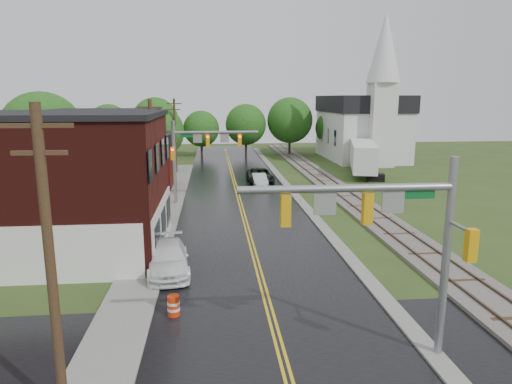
{
  "coord_description": "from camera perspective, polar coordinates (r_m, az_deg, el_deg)",
  "views": [
    {
      "loc": [
        -2.35,
        -12.21,
        9.1
      ],
      "look_at": [
        0.24,
        14.67,
        3.5
      ],
      "focal_mm": 32.0,
      "sensor_mm": 36.0,
      "label": 1
    }
  ],
  "objects": [
    {
      "name": "suv_dark",
      "position": [
        49.47,
        0.5,
        2.03
      ],
      "size": [
        2.74,
        5.68,
        1.56
      ],
      "primitive_type": "imported",
      "rotation": [
        0.0,
        0.0,
        0.03
      ],
      "color": "black",
      "rests_on": "ground"
    },
    {
      "name": "darkred_building",
      "position": [
        48.32,
        -14.57,
        3.13
      ],
      "size": [
        7.0,
        6.0,
        4.4
      ],
      "primitive_type": "cube",
      "color": "#3F0F0C",
      "rests_on": "ground"
    },
    {
      "name": "traffic_signal_near",
      "position": [
        15.91,
        16.23,
        -3.81
      ],
      "size": [
        7.34,
        0.3,
        7.2
      ],
      "color": "gray",
      "rests_on": "ground"
    },
    {
      "name": "sedan_silver",
      "position": [
        47.49,
        0.4,
        1.49
      ],
      "size": [
        1.54,
        4.12,
        1.35
      ],
      "primitive_type": "imported",
      "rotation": [
        0.0,
        0.0,
        0.03
      ],
      "color": "#BCBDC1",
      "rests_on": "ground"
    },
    {
      "name": "brick_building",
      "position": [
        29.46,
        -25.53,
        0.89
      ],
      "size": [
        14.3,
        10.3,
        8.3
      ],
      "color": "#42110E",
      "rests_on": "ground"
    },
    {
      "name": "construction_barrel",
      "position": [
        20.2,
        -10.26,
        -13.82
      ],
      "size": [
        0.58,
        0.58,
        0.91
      ],
      "primitive_type": "cylinder",
      "rotation": [
        0.0,
        0.0,
        -0.16
      ],
      "color": "red",
      "rests_on": "ground"
    },
    {
      "name": "church",
      "position": [
        69.71,
        13.36,
        8.71
      ],
      "size": [
        10.4,
        18.4,
        20.0
      ],
      "color": "silver",
      "rests_on": "ground"
    },
    {
      "name": "traffic_signal_far",
      "position": [
        39.44,
        -7.13,
        5.62
      ],
      "size": [
        7.34,
        0.43,
        7.2
      ],
      "color": "gray",
      "rests_on": "ground"
    },
    {
      "name": "utility_pole_c",
      "position": [
        56.56,
        -10.07,
        7.09
      ],
      "size": [
        1.8,
        0.28,
        9.0
      ],
      "color": "#382616",
      "rests_on": "ground"
    },
    {
      "name": "tree_left_c",
      "position": [
        53.56,
        -17.98,
        6.23
      ],
      "size": [
        6.0,
        6.0,
        7.65
      ],
      "color": "black",
      "rests_on": "ground"
    },
    {
      "name": "utility_pole_b",
      "position": [
        34.78,
        -12.84,
        4.19
      ],
      "size": [
        1.8,
        0.28,
        9.0
      ],
      "color": "#382616",
      "rests_on": "ground"
    },
    {
      "name": "tree_left_e",
      "position": [
        58.63,
        -11.95,
        7.27
      ],
      "size": [
        6.4,
        6.4,
        8.16
      ],
      "color": "black",
      "rests_on": "ground"
    },
    {
      "name": "utility_pole_a",
      "position": [
        13.71,
        -24.34,
        -7.98
      ],
      "size": [
        1.8,
        0.28,
        9.0
      ],
      "color": "#382616",
      "rests_on": "ground"
    },
    {
      "name": "sidewalk_left",
      "position": [
        38.5,
        -11.09,
        -2.18
      ],
      "size": [
        2.4,
        50.0,
        0.12
      ],
      "primitive_type": "cube",
      "color": "gray",
      "rests_on": "ground"
    },
    {
      "name": "cross_road",
      "position": [
        17.04,
        3.52,
        -20.58
      ],
      "size": [
        60.0,
        9.0,
        0.02
      ],
      "primitive_type": "cube",
      "color": "black",
      "rests_on": "ground"
    },
    {
      "name": "railroad",
      "position": [
        49.62,
        9.01,
        1.12
      ],
      "size": [
        3.2,
        80.0,
        0.3
      ],
      "color": "#59544C",
      "rests_on": "ground"
    },
    {
      "name": "main_road",
      "position": [
        43.25,
        -2.26,
        -0.44
      ],
      "size": [
        10.0,
        90.0,
        0.02
      ],
      "primitive_type": "cube",
      "color": "black",
      "rests_on": "ground"
    },
    {
      "name": "pickup_white",
      "position": [
        24.78,
        -10.96,
        -8.18
      ],
      "size": [
        2.69,
        5.43,
        1.52
      ],
      "primitive_type": "imported",
      "rotation": [
        0.0,
        0.0,
        0.11
      ],
      "color": "white",
      "rests_on": "ground"
    },
    {
      "name": "curb_right",
      "position": [
        48.7,
        3.75,
        0.92
      ],
      "size": [
        0.8,
        70.0,
        0.12
      ],
      "primitive_type": "cube",
      "color": "gray",
      "rests_on": "ground"
    },
    {
      "name": "semi_trailer",
      "position": [
        56.29,
        13.24,
        4.44
      ],
      "size": [
        5.73,
        12.38,
        3.83
      ],
      "color": "black",
      "rests_on": "ground"
    },
    {
      "name": "tree_left_b",
      "position": [
        46.88,
        -24.96,
        6.49
      ],
      "size": [
        7.6,
        7.6,
        9.69
      ],
      "color": "black",
      "rests_on": "ground"
    },
    {
      "name": "yellow_house",
      "position": [
        39.62,
        -18.06,
        2.57
      ],
      "size": [
        8.0,
        7.0,
        6.4
      ],
      "primitive_type": "cube",
      "color": "tan",
      "rests_on": "ground"
    }
  ]
}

